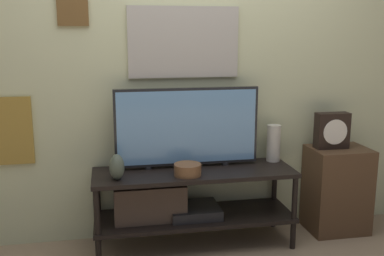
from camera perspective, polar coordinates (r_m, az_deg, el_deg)
wall_back at (r=3.35m, az=-0.83°, el=8.87°), size 6.40×0.08×2.70m
media_console at (r=3.27m, az=-1.91°, el=-9.06°), size 1.44×0.45×0.57m
television at (r=3.24m, az=-0.61°, el=0.14°), size 1.05×0.05×0.58m
vase_wide_bowl at (r=3.11m, az=-0.56°, el=-5.30°), size 0.19×0.19×0.08m
vase_tall_ceramic at (r=3.49m, az=10.32°, el=-1.89°), size 0.10×0.10×0.28m
vase_urn_stoneware at (r=3.05m, az=-9.52°, el=-4.90°), size 0.10×0.13×0.17m
side_table at (r=3.73m, az=17.90°, el=-7.42°), size 0.45×0.35×0.67m
mantel_clock at (r=3.59m, az=17.35°, el=-0.32°), size 0.25×0.11×0.28m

